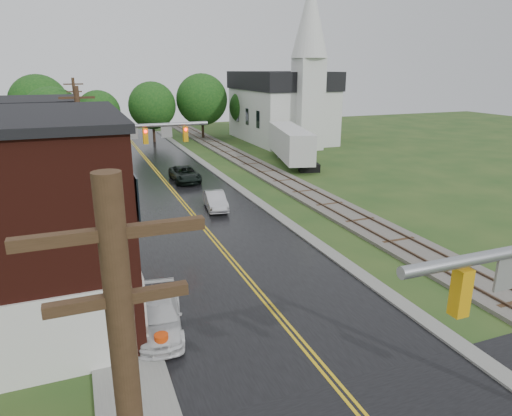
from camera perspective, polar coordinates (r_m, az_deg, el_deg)
main_road at (r=36.39m, az=-9.51°, el=1.10°), size 10.00×90.00×0.02m
curb_right at (r=42.39m, az=-3.81°, el=3.59°), size 0.80×70.00×0.12m
sidewalk_left at (r=30.95m, az=-18.78°, el=-2.48°), size 2.40×50.00×0.12m
yellow_house at (r=31.30m, az=-28.23°, el=2.70°), size 8.00×7.00×6.40m
darkred_building at (r=40.17m, az=-25.35°, el=4.42°), size 7.00×6.00×4.40m
church at (r=64.15m, az=3.61°, el=13.48°), size 10.40×18.40×20.00m
railroad at (r=43.94m, az=1.92°, el=4.25°), size 3.20×80.00×0.30m
traffic_signal_far at (r=31.89m, az=-14.93°, el=7.67°), size 7.34×0.43×7.20m
utility_pole_b at (r=26.81m, az=-20.64°, el=4.88°), size 1.80×0.28×9.00m
utility_pole_c at (r=48.58m, az=-21.39°, el=9.86°), size 1.80×0.28×9.00m
tree_left_e at (r=50.50m, az=-23.78°, el=9.93°), size 6.40×6.40×8.16m
suv_dark at (r=41.84m, az=-8.88°, el=4.19°), size 2.25×4.86×1.35m
sedan_silver at (r=33.30m, az=-5.11°, el=0.91°), size 1.79×4.00×1.27m
pickup_white at (r=18.64m, az=-12.06°, el=-13.14°), size 2.34×4.54×1.26m
semi_trailer at (r=49.20m, az=4.31°, el=8.17°), size 5.38×12.34×3.82m
construction_barrel at (r=17.27m, az=-11.69°, el=-16.48°), size 0.52×0.52×0.90m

